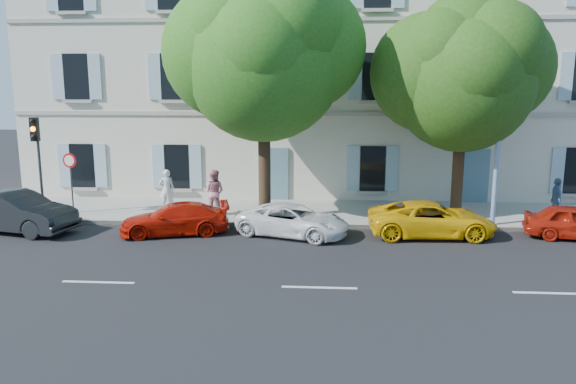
# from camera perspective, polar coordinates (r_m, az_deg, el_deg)

# --- Properties ---
(ground) EXTENTS (90.00, 90.00, 0.00)m
(ground) POSITION_cam_1_polar(r_m,az_deg,el_deg) (18.86, 3.36, -5.39)
(ground) COLOR black
(sidewalk) EXTENTS (36.00, 4.50, 0.15)m
(sidewalk) POSITION_cam_1_polar(r_m,az_deg,el_deg) (23.15, 3.48, -2.10)
(sidewalk) COLOR #A09E96
(sidewalk) RESTS_ON ground
(kerb) EXTENTS (36.00, 0.16, 0.16)m
(kerb) POSITION_cam_1_polar(r_m,az_deg,el_deg) (21.04, 3.43, -3.43)
(kerb) COLOR #9E998E
(kerb) RESTS_ON ground
(building) EXTENTS (28.00, 7.00, 12.00)m
(building) POSITION_cam_1_polar(r_m,az_deg,el_deg) (28.30, 3.72, 12.37)
(building) COLOR beige
(building) RESTS_ON ground
(car_dark_sedan) EXTENTS (4.75, 2.59, 1.48)m
(car_dark_sedan) POSITION_cam_1_polar(r_m,az_deg,el_deg) (22.52, -25.94, -1.84)
(car_dark_sedan) COLOR black
(car_dark_sedan) RESTS_ON ground
(car_red_coupe) EXTENTS (4.11, 2.47, 1.12)m
(car_red_coupe) POSITION_cam_1_polar(r_m,az_deg,el_deg) (20.42, -11.44, -2.69)
(car_red_coupe) COLOR #B31305
(car_red_coupe) RESTS_ON ground
(car_white_coupe) EXTENTS (4.38, 3.02, 1.11)m
(car_white_coupe) POSITION_cam_1_polar(r_m,az_deg,el_deg) (19.82, 0.51, -2.89)
(car_white_coupe) COLOR white
(car_white_coupe) RESTS_ON ground
(car_yellow_supercar) EXTENTS (4.49, 2.20, 1.23)m
(car_yellow_supercar) POSITION_cam_1_polar(r_m,az_deg,el_deg) (20.38, 14.39, -2.69)
(car_yellow_supercar) COLOR #EDB309
(car_yellow_supercar) RESTS_ON ground
(tree_left) EXTENTS (5.98, 5.98, 9.26)m
(tree_left) POSITION_cam_1_polar(r_m,az_deg,el_deg) (21.19, -2.50, 13.15)
(tree_left) COLOR #3A2819
(tree_left) RESTS_ON sidewalk
(tree_right) EXTENTS (5.31, 5.31, 8.17)m
(tree_right) POSITION_cam_1_polar(r_m,az_deg,el_deg) (22.20, 17.36, 10.71)
(tree_right) COLOR #3A2819
(tree_right) RESTS_ON sidewalk
(traffic_light) EXTENTS (0.32, 0.44, 3.87)m
(traffic_light) POSITION_cam_1_polar(r_m,az_deg,el_deg) (23.88, -24.18, 4.36)
(traffic_light) COLOR #383A3D
(traffic_light) RESTS_ON sidewalk
(road_sign) EXTENTS (0.57, 0.13, 2.48)m
(road_sign) POSITION_cam_1_polar(r_m,az_deg,el_deg) (23.57, -21.23, 2.02)
(road_sign) COLOR #383A3D
(road_sign) RESTS_ON sidewalk
(street_lamp) EXTENTS (0.33, 1.87, 8.76)m
(street_lamp) POSITION_cam_1_polar(r_m,az_deg,el_deg) (21.43, 21.03, 9.74)
(street_lamp) COLOR #7293BF
(street_lamp) RESTS_ON sidewalk
(pedestrian_a) EXTENTS (0.71, 0.58, 1.69)m
(pedestrian_a) POSITION_cam_1_polar(r_m,az_deg,el_deg) (23.68, -12.21, 0.24)
(pedestrian_a) COLOR silver
(pedestrian_a) RESTS_ON sidewalk
(pedestrian_b) EXTENTS (0.98, 0.82, 1.81)m
(pedestrian_b) POSITION_cam_1_polar(r_m,az_deg,el_deg) (22.50, -7.53, -0.01)
(pedestrian_b) COLOR #BB7881
(pedestrian_b) RESTS_ON sidewalk
(pedestrian_c) EXTENTS (0.53, 1.01, 1.64)m
(pedestrian_c) POSITION_cam_1_polar(r_m,az_deg,el_deg) (23.67, 25.60, -0.68)
(pedestrian_c) COLOR slate
(pedestrian_c) RESTS_ON sidewalk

